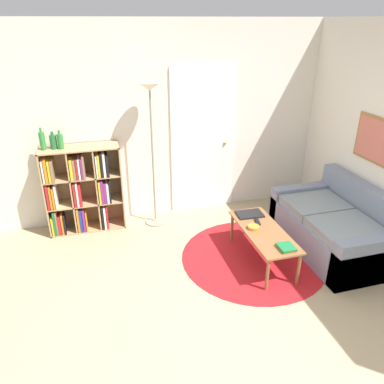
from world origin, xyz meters
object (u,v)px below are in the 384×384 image
at_px(laptop, 250,214).
at_px(coffee_table, 263,233).
at_px(floor_lamp, 151,114).
at_px(bottle_right, 60,141).
at_px(couch, 337,228).
at_px(bottle_left, 42,141).
at_px(bookshelf, 82,190).
at_px(bottle_middle, 53,142).
at_px(bowl, 254,227).

bearing_deg(laptop, coffee_table, -89.04).
distance_m(floor_lamp, laptop, 1.72).
bearing_deg(bottle_right, couch, -22.86).
bearing_deg(bottle_left, bookshelf, -1.96).
height_order(coffee_table, laptop, laptop).
height_order(bottle_middle, bottle_right, bottle_right).
relative_size(bowl, bottle_middle, 0.63).
height_order(coffee_table, bowl, bowl).
bearing_deg(floor_lamp, bottle_left, 175.25).
height_order(bookshelf, bottle_left, bottle_left).
relative_size(bottle_left, bottle_middle, 1.29).
height_order(bowl, bottle_middle, bottle_middle).
bearing_deg(bottle_right, bookshelf, 2.23).
bearing_deg(bowl, laptop, 73.99).
relative_size(couch, laptop, 4.69).
relative_size(floor_lamp, couch, 1.24).
bearing_deg(laptop, bottle_right, 155.92).
bearing_deg(bookshelf, coffee_table, -34.30).
xyz_separation_m(coffee_table, laptop, (-0.01, 0.38, 0.05)).
xyz_separation_m(bottle_left, bottle_middle, (0.12, 0.01, -0.03)).
bearing_deg(bookshelf, bowl, -34.38).
xyz_separation_m(bottle_middle, bottle_right, (0.08, -0.03, 0.01)).
xyz_separation_m(laptop, bowl, (-0.09, -0.32, 0.01)).
distance_m(coffee_table, bottle_right, 2.65).
relative_size(bowl, bottle_right, 0.58).
height_order(couch, laptop, couch).
relative_size(couch, bowl, 11.37).
relative_size(coffee_table, bottle_right, 4.70).
xyz_separation_m(laptop, bottle_middle, (-2.20, 0.97, 0.81)).
height_order(floor_lamp, bottle_left, floor_lamp).
xyz_separation_m(bookshelf, laptop, (1.95, -0.95, -0.14)).
bearing_deg(bowl, bottle_left, 150.07).
xyz_separation_m(floor_lamp, coffee_table, (1.02, -1.24, -1.15)).
bearing_deg(coffee_table, laptop, 90.96).
xyz_separation_m(floor_lamp, bottle_right, (-1.10, 0.09, -0.28)).
xyz_separation_m(bookshelf, coffee_table, (1.96, -1.33, -0.20)).
bearing_deg(bookshelf, bottle_left, 178.04).
distance_m(coffee_table, bowl, 0.13).
height_order(floor_lamp, bottle_middle, floor_lamp).
bearing_deg(floor_lamp, bottle_right, 175.37).
xyz_separation_m(laptop, bottle_left, (-2.32, 0.97, 0.83)).
bearing_deg(floor_lamp, bowl, -51.82).
xyz_separation_m(floor_lamp, laptop, (1.02, -0.86, -1.10)).
bearing_deg(bottle_left, bottle_middle, 4.10).
bearing_deg(coffee_table, bottle_right, 147.99).
height_order(coffee_table, bottle_left, bottle_left).
distance_m(floor_lamp, bowl, 1.85).
xyz_separation_m(coffee_table, bowl, (-0.10, 0.06, 0.06)).
relative_size(couch, bottle_left, 5.60).
distance_m(bowl, bottle_right, 2.52).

